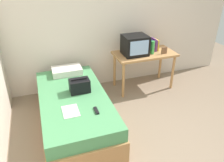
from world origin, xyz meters
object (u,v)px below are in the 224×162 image
object	(u,v)px
water_bottle	(153,48)
magazine	(71,111)
book_row	(154,45)
picture_frame	(164,50)
bed	(74,110)
desk	(144,57)
pillow	(67,71)
handbag	(80,86)
tv	(135,45)
remote_dark	(96,111)

from	to	relation	value
water_bottle	magazine	distance (m)	2.04
water_bottle	book_row	world-z (taller)	book_row
picture_frame	bed	bearing A→B (deg)	-162.80
water_bottle	picture_frame	bearing A→B (deg)	-17.57
desk	magazine	bearing A→B (deg)	-145.57
book_row	pillow	xyz separation A→B (m)	(-1.70, -0.04, -0.27)
book_row	picture_frame	size ratio (longest dim) A/B	1.93
water_bottle	picture_frame	size ratio (longest dim) A/B	1.91
pillow	water_bottle	bearing A→B (deg)	-4.34
handbag	magazine	bearing A→B (deg)	-115.66
desk	pillow	xyz separation A→B (m)	(-1.48, 0.04, -0.07)
picture_frame	handbag	xyz separation A→B (m)	(-1.72, -0.49, -0.18)
picture_frame	pillow	size ratio (longest dim) A/B	0.25
tv	magazine	distance (m)	1.83
bed	water_bottle	distance (m)	1.85
picture_frame	handbag	distance (m)	1.80
desk	handbag	size ratio (longest dim) A/B	3.87
water_bottle	book_row	xyz separation A→B (m)	(0.11, 0.16, -0.01)
book_row	picture_frame	distance (m)	0.25
picture_frame	desk	bearing A→B (deg)	154.67
picture_frame	pillow	world-z (taller)	picture_frame
picture_frame	pillow	bearing A→B (deg)	174.04
desk	pillow	world-z (taller)	desk
tv	magazine	size ratio (longest dim) A/B	1.52
picture_frame	handbag	world-z (taller)	picture_frame
magazine	pillow	bearing A→B (deg)	83.22
magazine	handbag	bearing A→B (deg)	64.34
book_row	tv	bearing A→B (deg)	-170.18
desk	tv	bearing A→B (deg)	-178.86
tv	water_bottle	world-z (taller)	tv
magazine	water_bottle	bearing A→B (deg)	30.62
pillow	remote_dark	xyz separation A→B (m)	(0.19, -1.25, -0.04)
bed	desk	distance (m)	1.72
bed	pillow	distance (m)	0.82
picture_frame	handbag	bearing A→B (deg)	-164.06
pillow	remote_dark	world-z (taller)	pillow
picture_frame	magazine	world-z (taller)	picture_frame
desk	remote_dark	size ratio (longest dim) A/B	7.44
remote_dark	water_bottle	bearing A→B (deg)	38.78
magazine	remote_dark	world-z (taller)	remote_dark
desk	tv	distance (m)	0.35
bed	handbag	distance (m)	0.39
water_bottle	bed	bearing A→B (deg)	-158.62
magazine	bed	bearing A→B (deg)	75.29
bed	pillow	bearing A→B (deg)	87.38
desk	handbag	bearing A→B (deg)	-155.21
pillow	handbag	size ratio (longest dim) A/B	1.69
desk	water_bottle	world-z (taller)	water_bottle
bed	picture_frame	distance (m)	2.00
pillow	remote_dark	size ratio (longest dim) A/B	3.25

